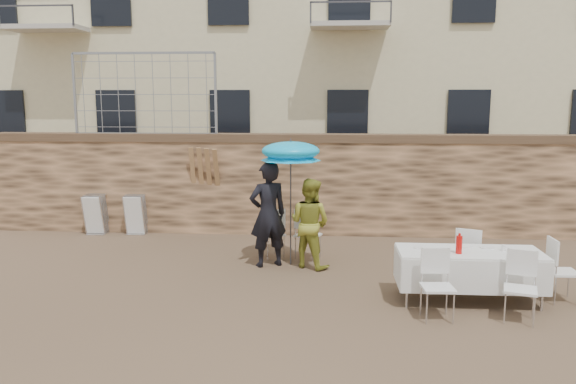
# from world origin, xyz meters

# --- Properties ---
(ground) EXTENTS (80.00, 80.00, 0.00)m
(ground) POSITION_xyz_m (0.00, 0.00, 0.00)
(ground) COLOR brown
(ground) RESTS_ON ground
(stone_wall) EXTENTS (13.00, 0.50, 2.20)m
(stone_wall) POSITION_xyz_m (0.00, 5.00, 1.10)
(stone_wall) COLOR #876343
(stone_wall) RESTS_ON ground
(chain_link_fence) EXTENTS (3.20, 0.06, 1.80)m
(chain_link_fence) POSITION_xyz_m (-3.00, 5.00, 3.10)
(chain_link_fence) COLOR gray
(chain_link_fence) RESTS_ON stone_wall
(man_suit) EXTENTS (0.83, 0.72, 1.91)m
(man_suit) POSITION_xyz_m (0.03, 2.41, 0.95)
(man_suit) COLOR black
(man_suit) RESTS_ON ground
(woman_dress) EXTENTS (0.98, 0.92, 1.61)m
(woman_dress) POSITION_xyz_m (0.78, 2.41, 0.81)
(woman_dress) COLOR #CDCF3F
(woman_dress) RESTS_ON ground
(umbrella) EXTENTS (1.09, 1.09, 2.14)m
(umbrella) POSITION_xyz_m (0.43, 2.51, 2.02)
(umbrella) COLOR #3F3F44
(umbrella) RESTS_ON ground
(couple_chair_left) EXTENTS (0.67, 0.67, 0.96)m
(couple_chair_left) POSITION_xyz_m (0.03, 2.96, 0.48)
(couple_chair_left) COLOR white
(couple_chair_left) RESTS_ON ground
(couple_chair_right) EXTENTS (0.63, 0.63, 0.96)m
(couple_chair_right) POSITION_xyz_m (0.73, 2.96, 0.48)
(couple_chair_right) COLOR white
(couple_chair_right) RESTS_ON ground
(banquet_table) EXTENTS (2.10, 0.85, 0.78)m
(banquet_table) POSITION_xyz_m (3.20, 0.82, 0.73)
(banquet_table) COLOR silver
(banquet_table) RESTS_ON ground
(soda_bottle) EXTENTS (0.09, 0.09, 0.26)m
(soda_bottle) POSITION_xyz_m (3.00, 0.67, 0.91)
(soda_bottle) COLOR red
(soda_bottle) RESTS_ON banquet_table
(table_chair_front_left) EXTENTS (0.51, 0.51, 0.96)m
(table_chair_front_left) POSITION_xyz_m (2.60, 0.07, 0.48)
(table_chair_front_left) COLOR white
(table_chair_front_left) RESTS_ON ground
(table_chair_front_right) EXTENTS (0.60, 0.60, 0.96)m
(table_chair_front_right) POSITION_xyz_m (3.70, 0.07, 0.48)
(table_chair_front_right) COLOR white
(table_chair_front_right) RESTS_ON ground
(table_chair_back) EXTENTS (0.63, 0.63, 0.96)m
(table_chair_back) POSITION_xyz_m (3.40, 1.62, 0.48)
(table_chair_back) COLOR white
(table_chair_back) RESTS_ON ground
(table_chair_side) EXTENTS (0.49, 0.49, 0.96)m
(table_chair_side) POSITION_xyz_m (4.60, 0.92, 0.48)
(table_chair_side) COLOR white
(table_chair_side) RESTS_ON ground
(chair_stack_left) EXTENTS (0.46, 0.47, 0.92)m
(chair_stack_left) POSITION_xyz_m (-4.08, 4.73, 0.46)
(chair_stack_left) COLOR white
(chair_stack_left) RESTS_ON ground
(chair_stack_right) EXTENTS (0.46, 0.40, 0.92)m
(chair_stack_right) POSITION_xyz_m (-3.18, 4.73, 0.46)
(chair_stack_right) COLOR white
(chair_stack_right) RESTS_ON ground
(wood_planks) EXTENTS (0.70, 0.20, 2.00)m
(wood_planks) POSITION_xyz_m (-1.58, 4.80, 1.00)
(wood_planks) COLOR #A37749
(wood_planks) RESTS_ON ground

